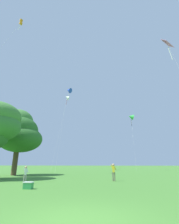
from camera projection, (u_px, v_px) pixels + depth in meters
ground_plane at (78, 221)px, 4.75m from camera, size 400.00×400.00×0.00m
kite_white_distant at (67, 97)px, 40.44m from camera, size 1.41×6.89×17.67m
kite_green_small at (131, 117)px, 47.71m from camera, size 1.96×7.56×15.45m
kite_blue_delta at (69, 90)px, 50.17m from camera, size 2.21×12.65×23.75m
kite_pink_low at (169, 48)px, 28.24m from camera, size 2.57×7.22×22.30m
kite_orange_box at (20, 23)px, 32.78m from camera, size 1.63×11.78×29.15m
person_in_red_shirt at (114, 170)px, 16.06m from camera, size 0.51×0.22×1.59m
person_child_small at (25, 173)px, 13.67m from camera, size 0.43×0.28×1.40m
tree_left_oak at (18, 132)px, 25.90m from camera, size 7.17×6.58×9.99m
picnic_cooler at (28, 185)px, 10.83m from camera, size 0.60×0.40×0.44m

